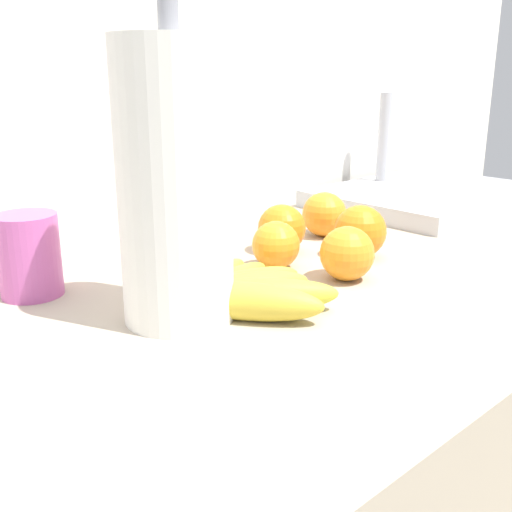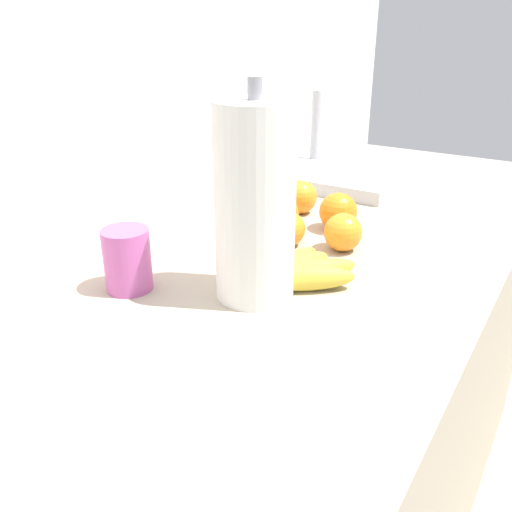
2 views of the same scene
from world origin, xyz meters
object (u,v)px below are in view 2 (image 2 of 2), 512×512
object	(u,v)px
mug	(127,260)
orange_front	(281,213)
sink_basin	(350,169)
banana_bunch	(286,271)
orange_back_left	(300,197)
orange_far_right	(288,229)
orange_center	(338,212)
paper_towel_roll	(255,204)
orange_back_right	(343,232)

from	to	relation	value
mug	orange_front	bearing A→B (deg)	-12.41
sink_basin	mug	size ratio (longest dim) A/B	4.29
banana_bunch	orange_back_left	size ratio (longest dim) A/B	2.95
orange_far_right	mug	bearing A→B (deg)	156.19
banana_bunch	orange_center	bearing A→B (deg)	5.97
paper_towel_roll	sink_basin	world-z (taller)	paper_towel_roll
banana_bunch	orange_back_left	xyz separation A→B (m)	(0.31, 0.14, 0.02)
banana_bunch	mug	distance (m)	0.25
banana_bunch	orange_far_right	bearing A→B (deg)	27.93
banana_bunch	orange_center	size ratio (longest dim) A/B	2.81
orange_far_right	sink_basin	xyz separation A→B (m)	(0.51, 0.09, -0.01)
banana_bunch	orange_far_right	world-z (taller)	orange_far_right
orange_back_left	sink_basin	xyz separation A→B (m)	(0.34, 0.03, -0.02)
orange_center	mug	bearing A→B (deg)	157.39
banana_bunch	sink_basin	distance (m)	0.67
orange_far_right	orange_back_right	bearing A→B (deg)	-71.06
banana_bunch	mug	world-z (taller)	mug
banana_bunch	orange_far_right	size ratio (longest dim) A/B	3.26
orange_far_right	orange_back_right	world-z (taller)	orange_back_right
banana_bunch	sink_basin	bearing A→B (deg)	14.27
orange_back_left	mug	distance (m)	0.46
banana_bunch	orange_back_right	xyz separation A→B (m)	(0.17, -0.02, 0.02)
orange_front	paper_towel_roll	size ratio (longest dim) A/B	0.22
orange_center	paper_towel_roll	bearing A→B (deg)	-178.73
orange_center	paper_towel_roll	xyz separation A→B (m)	(-0.32, -0.01, 0.11)
orange_center	orange_front	bearing A→B (deg)	123.86
orange_back_left	orange_back_right	xyz separation A→B (m)	(-0.14, -0.16, -0.00)
paper_towel_roll	orange_front	bearing A→B (deg)	21.41
orange_back_right	orange_front	bearing A→B (deg)	78.99
orange_back_left	orange_back_right	world-z (taller)	orange_back_left
orange_back_left	orange_front	size ratio (longest dim) A/B	1.01
orange_center	mug	world-z (taller)	mug
orange_center	orange_far_right	size ratio (longest dim) A/B	1.16
orange_back_left	mug	xyz separation A→B (m)	(-0.46, 0.06, 0.01)
paper_towel_roll	orange_back_left	bearing A→B (deg)	17.51
mug	orange_back_right	bearing A→B (deg)	-34.83
banana_bunch	orange_front	bearing A→B (deg)	31.74
sink_basin	orange_front	bearing A→B (deg)	-174.56
orange_back_left	paper_towel_roll	xyz separation A→B (m)	(-0.37, -0.12, 0.11)
mug	orange_back_left	bearing A→B (deg)	-7.49
banana_bunch	orange_front	world-z (taller)	orange_front
orange_back_right	orange_center	bearing A→B (deg)	29.00
orange_front	paper_towel_roll	bearing A→B (deg)	-158.59
orange_back_left	orange_center	distance (m)	0.12
orange_back_left	orange_center	bearing A→B (deg)	-114.29
orange_back_left	orange_center	world-z (taller)	orange_center
banana_bunch	orange_front	distance (m)	0.23
mug	sink_basin	bearing A→B (deg)	-2.40
orange_far_right	mug	world-z (taller)	mug
paper_towel_roll	sink_basin	xyz separation A→B (m)	(0.71, 0.14, -0.13)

